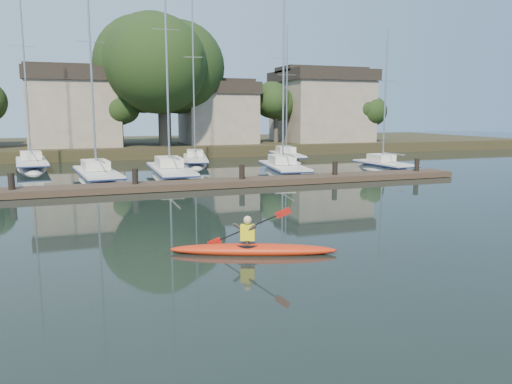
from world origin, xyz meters
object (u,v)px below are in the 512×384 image
object	(u,v)px
sailboat_1	(98,184)
sailboat_4	(384,172)
kayak	(252,247)
sailboat_6	(195,166)
sailboat_2	(171,181)
sailboat_7	(287,162)
dock	(191,184)
sailboat_3	(283,177)
sailboat_5	(32,171)

from	to	relation	value
sailboat_1	sailboat_4	distance (m)	20.03
kayak	sailboat_6	distance (m)	26.74
sailboat_2	sailboat_7	xyz separation A→B (m)	(11.71, 8.50, 0.01)
sailboat_7	dock	bearing A→B (deg)	-120.25
sailboat_6	sailboat_2	bearing A→B (deg)	-102.03
sailboat_2	sailboat_4	bearing A→B (deg)	-2.39
kayak	sailboat_2	size ratio (longest dim) A/B	0.31
sailboat_2	sailboat_7	size ratio (longest dim) A/B	1.24
sailboat_3	sailboat_5	world-z (taller)	sailboat_5
dock	sailboat_6	world-z (taller)	sailboat_6
dock	sailboat_6	distance (m)	13.29
kayak	sailboat_6	world-z (taller)	sailboat_6
sailboat_3	sailboat_4	xyz separation A→B (m)	(7.85, -0.25, 0.02)
kayak	sailboat_3	xyz separation A→B (m)	(8.36, 17.81, -0.39)
sailboat_2	sailboat_5	size ratio (longest dim) A/B	1.04
kayak	sailboat_2	world-z (taller)	sailboat_2
kayak	sailboat_3	world-z (taller)	sailboat_3
kayak	sailboat_7	size ratio (longest dim) A/B	0.38
kayak	sailboat_5	distance (m)	28.38
kayak	sailboat_4	world-z (taller)	sailboat_4
sailboat_4	sailboat_5	size ratio (longest dim) A/B	0.73
sailboat_4	dock	bearing A→B (deg)	-167.75
sailboat_5	sailboat_7	size ratio (longest dim) A/B	1.20
sailboat_4	sailboat_6	size ratio (longest dim) A/B	0.77
sailboat_3	sailboat_6	world-z (taller)	sailboat_6
sailboat_1	sailboat_7	xyz separation A→B (m)	(16.23, 8.62, 0.00)
sailboat_5	sailboat_6	world-z (taller)	sailboat_5
kayak	sailboat_2	xyz separation A→B (m)	(0.71, 18.39, -0.39)
sailboat_4	kayak	bearing A→B (deg)	-135.42
sailboat_3	sailboat_6	xyz separation A→B (m)	(-4.26, 8.60, 0.03)
sailboat_6	sailboat_4	bearing A→B (deg)	-25.28
sailboat_6	sailboat_7	xyz separation A→B (m)	(8.31, 0.47, -0.02)
dock	sailboat_3	xyz separation A→B (m)	(7.37, 4.31, -0.40)
sailboat_3	sailboat_4	size ratio (longest dim) A/B	1.20
sailboat_4	sailboat_5	xyz separation A→B (m)	(-24.44, 9.60, -0.01)
dock	sailboat_7	bearing A→B (deg)	49.51
sailboat_2	kayak	bearing A→B (deg)	-91.56
sailboat_1	sailboat_3	size ratio (longest dim) A/B	1.07
sailboat_1	dock	bearing A→B (deg)	-51.28
sailboat_1	sailboat_7	bearing A→B (deg)	21.44
sailboat_1	sailboat_4	bearing A→B (deg)	-8.54
kayak	sailboat_7	bearing A→B (deg)	85.77
sailboat_1	sailboat_6	world-z (taller)	sailboat_6
sailboat_6	sailboat_7	bearing A→B (deg)	14.10
sailboat_1	sailboat_4	size ratio (longest dim) A/B	1.28
sailboat_5	sailboat_6	bearing A→B (deg)	-9.91
sailboat_3	sailboat_7	xyz separation A→B (m)	(4.06, 9.07, 0.01)
sailboat_4	sailboat_7	world-z (taller)	sailboat_7
sailboat_5	sailboat_2	bearing A→B (deg)	-50.93
kayak	sailboat_5	world-z (taller)	sailboat_5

